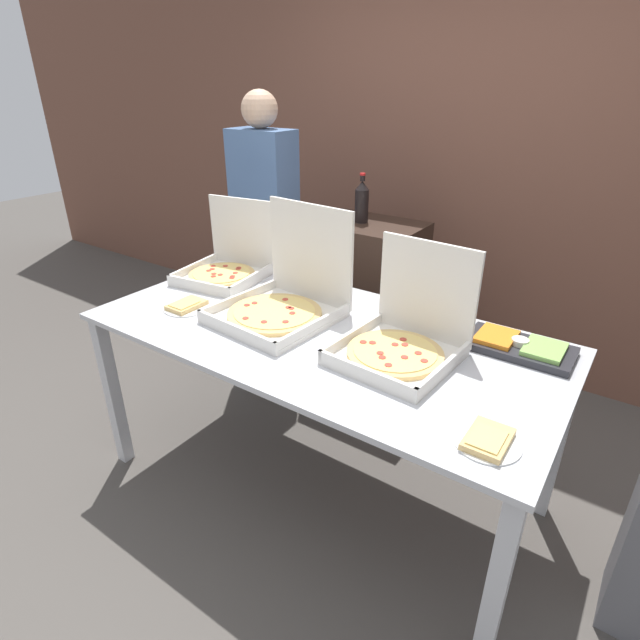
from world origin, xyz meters
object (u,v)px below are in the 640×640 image
Objects in this scene: soda_can_silver at (362,203)px; person_guest_plaid at (266,234)px; pizza_box_far_left at (227,264)px; veggie_tray at (519,346)px; paper_plate_front_right at (488,440)px; paper_plate_front_left at (187,306)px; pizza_box_near_right at (403,337)px; soda_bottle at (362,201)px; pizza_box_near_left at (284,298)px.

person_guest_plaid is at bearing -144.66° from soda_can_silver.
soda_can_silver is at bearing 62.73° from pizza_box_far_left.
soda_can_silver is (-1.23, 0.84, 0.25)m from veggie_tray.
paper_plate_front_right is 1.49m from paper_plate_front_left.
veggie_tray is at bearing -34.32° from soda_can_silver.
paper_plate_front_right is (0.45, -0.34, -0.06)m from pizza_box_near_right.
paper_plate_front_left is at bearing -165.92° from pizza_box_near_right.
soda_bottle is at bearing 75.87° from paper_plate_front_left.
pizza_box_near_left is at bearing -178.16° from pizza_box_near_right.
soda_can_silver reaches higher than paper_plate_front_right.
pizza_box_far_left reaches higher than soda_can_silver.
person_guest_plaid is (-0.61, -0.17, -0.26)m from soda_bottle.
pizza_box_far_left is 2.34× the size of paper_plate_front_right.
soda_can_silver is 0.64m from person_guest_plaid.
paper_plate_front_right is at bearing -48.28° from soda_can_silver.
veggie_tray reaches higher than paper_plate_front_left.
soda_can_silver is at bearing 107.36° from pizza_box_near_left.
pizza_box_far_left is at bearing 160.78° from paper_plate_front_right.
soda_bottle is (-1.12, 0.65, 0.31)m from veggie_tray.
paper_plate_front_left is 0.53× the size of veggie_tray.
pizza_box_far_left is 0.44m from paper_plate_front_left.
pizza_box_near_left is 0.30× the size of person_guest_plaid.
paper_plate_front_left is (-1.49, 0.15, -0.00)m from paper_plate_front_right.
pizza_box_near_left is 2.47× the size of paper_plate_front_left.
veggie_tray is at bearing -5.94° from pizza_box_far_left.
pizza_box_near_right reaches higher than soda_can_silver.
pizza_box_near_left reaches higher than pizza_box_near_right.
paper_plate_front_left is at bearing -149.38° from pizza_box_near_left.
soda_bottle is at bearing -164.63° from person_guest_plaid.
pizza_box_near_left is 0.48m from paper_plate_front_left.
pizza_box_near_right is 1.19m from pizza_box_far_left.
person_guest_plaid is at bearing 139.54° from pizza_box_near_left.
pizza_box_far_left is at bearing -108.97° from soda_can_silver.
soda_can_silver is at bearing 145.68° from veggie_tray.
pizza_box_near_right is 0.26× the size of person_guest_plaid.
soda_can_silver is (0.31, 0.90, 0.20)m from pizza_box_far_left.
person_guest_plaid is at bearing 108.59° from paper_plate_front_left.
pizza_box_far_left is at bearing 109.06° from person_guest_plaid.
pizza_box_near_left is 0.96m from soda_bottle.
pizza_box_near_right is at bearing -141.95° from veggie_tray.
pizza_box_near_left is at bearing 161.23° from paper_plate_front_right.
pizza_box_near_right is 1.00× the size of pizza_box_far_left.
soda_bottle is at bearing 103.50° from pizza_box_near_left.
soda_can_silver is 0.07× the size of person_guest_plaid.
pizza_box_near_left is at bearing -81.20° from soda_bottle.
soda_bottle is (0.42, 0.72, 0.26)m from pizza_box_far_left.
pizza_box_far_left is 0.87× the size of pizza_box_near_left.
pizza_box_near_left reaches higher than veggie_tray.
paper_plate_front_right is 0.63m from veggie_tray.
person_guest_plaid reaches higher than paper_plate_front_left.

